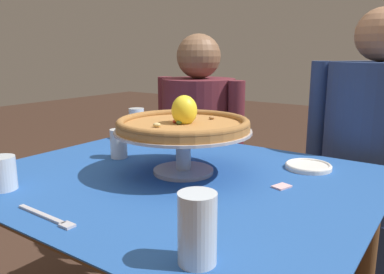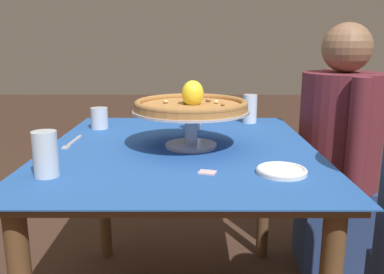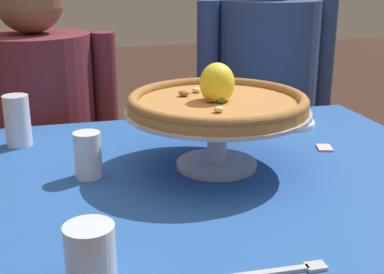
# 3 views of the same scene
# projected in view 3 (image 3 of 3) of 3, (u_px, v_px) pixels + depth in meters

# --- Properties ---
(dining_table) EXTENTS (1.15, 0.97, 0.72)m
(dining_table) POSITION_uv_depth(u_px,v_px,m) (221.00, 214.00, 1.22)
(dining_table) COLOR brown
(dining_table) RESTS_ON ground
(pizza_stand) EXTENTS (0.42, 0.42, 0.14)m
(pizza_stand) POSITION_uv_depth(u_px,v_px,m) (216.00, 125.00, 1.19)
(pizza_stand) COLOR #B7B7C1
(pizza_stand) RESTS_ON dining_table
(pizza) EXTENTS (0.41, 0.41, 0.11)m
(pizza) POSITION_uv_depth(u_px,v_px,m) (217.00, 101.00, 1.17)
(pizza) COLOR #AD753D
(pizza) RESTS_ON pizza_stand
(water_glass_back_left) EXTENTS (0.07, 0.07, 0.13)m
(water_glass_back_left) POSITION_uv_depth(u_px,v_px,m) (18.00, 124.00, 1.35)
(water_glass_back_left) COLOR white
(water_glass_back_left) RESTS_ON dining_table
(water_glass_side_left) EXTENTS (0.06, 0.06, 0.10)m
(water_glass_side_left) POSITION_uv_depth(u_px,v_px,m) (88.00, 158.00, 1.15)
(water_glass_side_left) COLOR white
(water_glass_side_left) RESTS_ON dining_table
(water_glass_front_left) EXTENTS (0.08, 0.08, 0.09)m
(water_glass_front_left) POSITION_uv_depth(u_px,v_px,m) (91.00, 258.00, 0.76)
(water_glass_front_left) COLOR silver
(water_glass_front_left) RESTS_ON dining_table
(side_plate) EXTENTS (0.15, 0.15, 0.02)m
(side_plate) POSITION_uv_depth(u_px,v_px,m) (289.00, 122.00, 1.54)
(side_plate) COLOR white
(side_plate) RESTS_ON dining_table
(dinner_fork) EXTENTS (0.20, 0.02, 0.01)m
(dinner_fork) POSITION_uv_depth(u_px,v_px,m) (273.00, 272.00, 0.79)
(dinner_fork) COLOR #B7B7C1
(dinner_fork) RESTS_ON dining_table
(sugar_packet) EXTENTS (0.05, 0.06, 0.00)m
(sugar_packet) POSITION_uv_depth(u_px,v_px,m) (324.00, 148.00, 1.34)
(sugar_packet) COLOR beige
(sugar_packet) RESTS_ON dining_table
(diner_left) EXTENTS (0.53, 0.39, 1.18)m
(diner_left) POSITION_uv_depth(u_px,v_px,m) (42.00, 143.00, 1.81)
(diner_left) COLOR navy
(diner_left) RESTS_ON ground
(diner_right) EXTENTS (0.53, 0.39, 1.26)m
(diner_right) POSITION_uv_depth(u_px,v_px,m) (265.00, 114.00, 2.01)
(diner_right) COLOR navy
(diner_right) RESTS_ON ground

